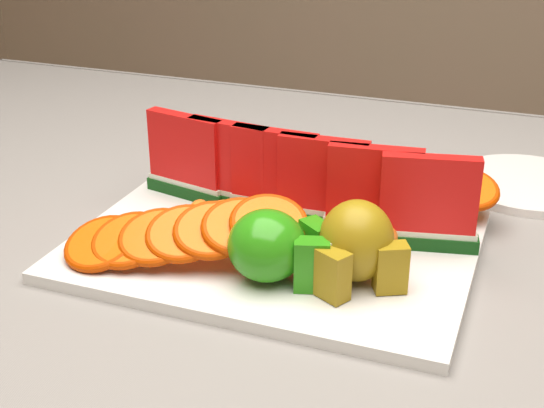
# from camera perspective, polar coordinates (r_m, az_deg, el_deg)

# --- Properties ---
(table) EXTENTS (1.40, 0.90, 0.75)m
(table) POSITION_cam_1_polar(r_m,az_deg,el_deg) (0.88, -0.66, -7.73)
(table) COLOR #512F1E
(table) RESTS_ON ground
(tablecloth) EXTENTS (1.53, 1.03, 0.20)m
(tablecloth) POSITION_cam_1_polar(r_m,az_deg,el_deg) (0.85, -0.68, -4.17)
(tablecloth) COLOR slate
(tablecloth) RESTS_ON table
(platter) EXTENTS (0.40, 0.30, 0.01)m
(platter) POSITION_cam_1_polar(r_m,az_deg,el_deg) (0.78, 0.23, -3.06)
(platter) COLOR silver
(platter) RESTS_ON tablecloth
(apple_cluster) EXTENTS (0.11, 0.09, 0.07)m
(apple_cluster) POSITION_cam_1_polar(r_m,az_deg,el_deg) (0.69, 0.22, -3.27)
(apple_cluster) COLOR #1F8413
(apple_cluster) RESTS_ON platter
(pear_cluster) EXTENTS (0.09, 0.09, 0.08)m
(pear_cluster) POSITION_cam_1_polar(r_m,az_deg,el_deg) (0.69, 6.43, -3.03)
(pear_cluster) COLOR #B4700F
(pear_cluster) RESTS_ON platter
(side_plate) EXTENTS (0.23, 0.23, 0.01)m
(side_plate) POSITION_cam_1_polar(r_m,az_deg,el_deg) (0.98, 18.70, 1.44)
(side_plate) COLOR silver
(side_plate) RESTS_ON tablecloth
(fork) EXTENTS (0.05, 0.19, 0.00)m
(fork) POSITION_cam_1_polar(r_m,az_deg,el_deg) (1.09, -6.51, 4.91)
(fork) COLOR silver
(fork) RESTS_ON tablecloth
(watermelon_row) EXTENTS (0.39, 0.07, 0.10)m
(watermelon_row) POSITION_cam_1_polar(r_m,az_deg,el_deg) (0.80, 1.98, 1.82)
(watermelon_row) COLOR #08350D
(watermelon_row) RESTS_ON platter
(orange_fan_front) EXTENTS (0.25, 0.14, 0.06)m
(orange_fan_front) POSITION_cam_1_polar(r_m,az_deg,el_deg) (0.73, -6.63, -2.19)
(orange_fan_front) COLOR #F94600
(orange_fan_front) RESTS_ON platter
(orange_fan_back) EXTENTS (0.38, 0.10, 0.05)m
(orange_fan_back) POSITION_cam_1_polar(r_m,az_deg,el_deg) (0.87, 4.94, 1.97)
(orange_fan_back) COLOR #F94600
(orange_fan_back) RESTS_ON platter
(tangerine_segments) EXTENTS (0.23, 0.07, 0.03)m
(tangerine_segments) POSITION_cam_1_polar(r_m,az_deg,el_deg) (0.77, 1.53, -1.89)
(tangerine_segments) COLOR #D95C23
(tangerine_segments) RESTS_ON platter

